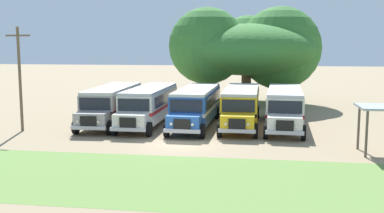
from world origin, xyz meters
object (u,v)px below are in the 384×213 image
parked_bus_slot_1 (149,104)px  parked_bus_slot_4 (285,106)px  parked_bus_slot_2 (196,105)px  parked_bus_slot_3 (241,105)px  parked_bus_slot_0 (112,103)px  utility_pole (20,76)px  broad_shade_tree (248,48)px

parked_bus_slot_1 → parked_bus_slot_4: 10.33m
parked_bus_slot_2 → parked_bus_slot_3: (3.39, 0.57, 0.00)m
parked_bus_slot_4 → parked_bus_slot_0: bearing=-86.3°
parked_bus_slot_1 → parked_bus_slot_3: 7.11m
parked_bus_slot_0 → utility_pole: bearing=-52.3°
parked_bus_slot_2 → broad_shade_tree: (3.52, 13.43, 4.24)m
parked_bus_slot_3 → parked_bus_slot_4: (3.24, -0.16, 0.00)m
parked_bus_slot_0 → utility_pole: (-5.23, -4.41, 2.34)m
parked_bus_slot_1 → parked_bus_slot_4: size_ratio=1.00×
parked_bus_slot_1 → parked_bus_slot_3: size_ratio=1.00×
parked_bus_slot_4 → parked_bus_slot_2: bearing=-83.8°
parked_bus_slot_0 → parked_bus_slot_3: 10.12m
parked_bus_slot_4 → utility_pole: size_ratio=1.48×
parked_bus_slot_4 → broad_shade_tree: bearing=-163.9°
parked_bus_slot_0 → parked_bus_slot_2: (6.73, -0.17, 0.00)m
parked_bus_slot_3 → parked_bus_slot_4: size_ratio=1.00×
utility_pole → parked_bus_slot_3: bearing=17.4°
parked_bus_slot_1 → utility_pole: utility_pole is taller
parked_bus_slot_1 → parked_bus_slot_2: (3.70, -0.03, 0.00)m
parked_bus_slot_2 → parked_bus_slot_3: bearing=100.8°
parked_bus_slot_3 → broad_shade_tree: size_ratio=0.70×
parked_bus_slot_1 → parked_bus_slot_0: bearing=-92.5°
parked_bus_slot_0 → parked_bus_slot_1: size_ratio=1.00×
broad_shade_tree → parked_bus_slot_4: bearing=-76.6°
parked_bus_slot_2 → parked_bus_slot_3: size_ratio=1.00×
parked_bus_slot_0 → parked_bus_slot_4: bearing=88.6°
parked_bus_slot_3 → utility_pole: bearing=-72.2°
parked_bus_slot_2 → parked_bus_slot_1: bearing=-89.1°
parked_bus_slot_2 → utility_pole: (-11.96, -4.24, 2.34)m
parked_bus_slot_2 → parked_bus_slot_4: bearing=94.8°
parked_bus_slot_0 → parked_bus_slot_3: size_ratio=1.00×
parked_bus_slot_3 → broad_shade_tree: 13.54m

